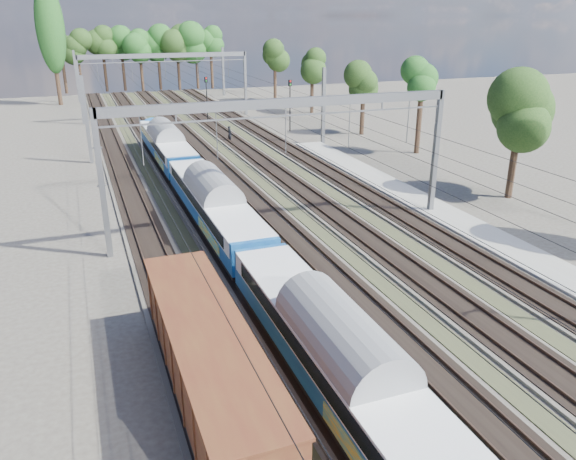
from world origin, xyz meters
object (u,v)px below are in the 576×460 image
object	(u,v)px
signal_near	(207,94)
worker	(230,134)
emu_train	(215,200)
freight_boxcar	(208,360)
signal_far	(290,99)

from	to	relation	value
signal_near	worker	bearing A→B (deg)	-114.18
worker	emu_train	bearing A→B (deg)	144.46
emu_train	signal_near	distance (m)	43.50
freight_boxcar	worker	distance (m)	48.08
signal_far	freight_boxcar	bearing A→B (deg)	-131.50
emu_train	signal_near	xyz separation A→B (m)	(9.23, 42.49, 1.43)
emu_train	worker	distance (m)	30.02
emu_train	signal_far	xyz separation A→B (m)	(17.56, 32.23, 1.62)
worker	signal_far	world-z (taller)	signal_far
emu_train	signal_far	distance (m)	36.74
worker	signal_near	distance (m)	14.10
signal_far	emu_train	bearing A→B (deg)	-136.17
freight_boxcar	signal_near	size ratio (longest dim) A/B	2.19
emu_train	worker	xyz separation A→B (m)	(8.67, 28.70, -1.50)
emu_train	freight_boxcar	distance (m)	18.10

